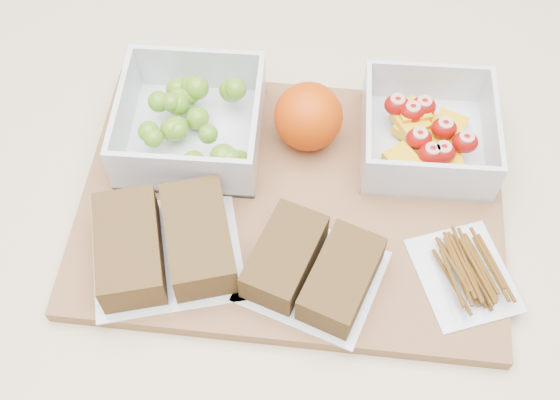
{
  "coord_description": "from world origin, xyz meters",
  "views": [
    {
      "loc": [
        0.05,
        -0.35,
        1.51
      ],
      "look_at": [
        0.02,
        0.01,
        0.93
      ],
      "focal_mm": 45.0,
      "sensor_mm": 36.0,
      "label": 1
    }
  ],
  "objects_px": {
    "cutting_board": "(291,202)",
    "sandwich_bag_center": "(313,268)",
    "fruit_container": "(427,134)",
    "sandwich_bag_left": "(164,244)",
    "orange": "(308,117)",
    "pretzel_bag": "(466,270)",
    "grape_container": "(192,121)"
  },
  "relations": [
    {
      "from": "fruit_container",
      "to": "pretzel_bag",
      "type": "distance_m",
      "value": 0.15
    },
    {
      "from": "sandwich_bag_left",
      "to": "sandwich_bag_center",
      "type": "xyz_separation_m",
      "value": [
        0.14,
        -0.01,
        -0.0
      ]
    },
    {
      "from": "grape_container",
      "to": "pretzel_bag",
      "type": "relative_size",
      "value": 1.18
    },
    {
      "from": "fruit_container",
      "to": "cutting_board",
      "type": "bearing_deg",
      "value": -151.19
    },
    {
      "from": "cutting_board",
      "to": "orange",
      "type": "height_order",
      "value": "orange"
    },
    {
      "from": "cutting_board",
      "to": "fruit_container",
      "type": "distance_m",
      "value": 0.16
    },
    {
      "from": "fruit_container",
      "to": "sandwich_bag_left",
      "type": "distance_m",
      "value": 0.29
    },
    {
      "from": "cutting_board",
      "to": "grape_container",
      "type": "relative_size",
      "value": 2.93
    },
    {
      "from": "orange",
      "to": "pretzel_bag",
      "type": "height_order",
      "value": "orange"
    },
    {
      "from": "cutting_board",
      "to": "orange",
      "type": "bearing_deg",
      "value": 83.45
    },
    {
      "from": "sandwich_bag_center",
      "to": "grape_container",
      "type": "bearing_deg",
      "value": 130.37
    },
    {
      "from": "grape_container",
      "to": "cutting_board",
      "type": "bearing_deg",
      "value": -32.71
    },
    {
      "from": "cutting_board",
      "to": "sandwich_bag_left",
      "type": "relative_size",
      "value": 2.55
    },
    {
      "from": "fruit_container",
      "to": "orange",
      "type": "bearing_deg",
      "value": 178.78
    },
    {
      "from": "fruit_container",
      "to": "sandwich_bag_center",
      "type": "relative_size",
      "value": 0.88
    },
    {
      "from": "grape_container",
      "to": "fruit_container",
      "type": "relative_size",
      "value": 1.08
    },
    {
      "from": "sandwich_bag_center",
      "to": "cutting_board",
      "type": "bearing_deg",
      "value": 106.0
    },
    {
      "from": "pretzel_bag",
      "to": "fruit_container",
      "type": "bearing_deg",
      "value": 102.2
    },
    {
      "from": "sandwich_bag_center",
      "to": "pretzel_bag",
      "type": "height_order",
      "value": "sandwich_bag_center"
    },
    {
      "from": "grape_container",
      "to": "orange",
      "type": "relative_size",
      "value": 2.02
    },
    {
      "from": "grape_container",
      "to": "sandwich_bag_center",
      "type": "xyz_separation_m",
      "value": [
        0.13,
        -0.16,
        -0.01
      ]
    },
    {
      "from": "fruit_container",
      "to": "sandwich_bag_left",
      "type": "bearing_deg",
      "value": -149.5
    },
    {
      "from": "orange",
      "to": "pretzel_bag",
      "type": "xyz_separation_m",
      "value": [
        0.15,
        -0.15,
        -0.02
      ]
    },
    {
      "from": "orange",
      "to": "pretzel_bag",
      "type": "distance_m",
      "value": 0.22
    },
    {
      "from": "orange",
      "to": "pretzel_bag",
      "type": "bearing_deg",
      "value": -44.34
    },
    {
      "from": "cutting_board",
      "to": "fruit_container",
      "type": "xyz_separation_m",
      "value": [
        0.13,
        0.07,
        0.03
      ]
    },
    {
      "from": "grape_container",
      "to": "pretzel_bag",
      "type": "bearing_deg",
      "value": -27.7
    },
    {
      "from": "fruit_container",
      "to": "orange",
      "type": "distance_m",
      "value": 0.12
    },
    {
      "from": "cutting_board",
      "to": "sandwich_bag_center",
      "type": "bearing_deg",
      "value": -71.88
    },
    {
      "from": "cutting_board",
      "to": "sandwich_bag_center",
      "type": "distance_m",
      "value": 0.09
    },
    {
      "from": "grape_container",
      "to": "sandwich_bag_left",
      "type": "xyz_separation_m",
      "value": [
        -0.01,
        -0.14,
        -0.01
      ]
    },
    {
      "from": "cutting_board",
      "to": "pretzel_bag",
      "type": "distance_m",
      "value": 0.18
    }
  ]
}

